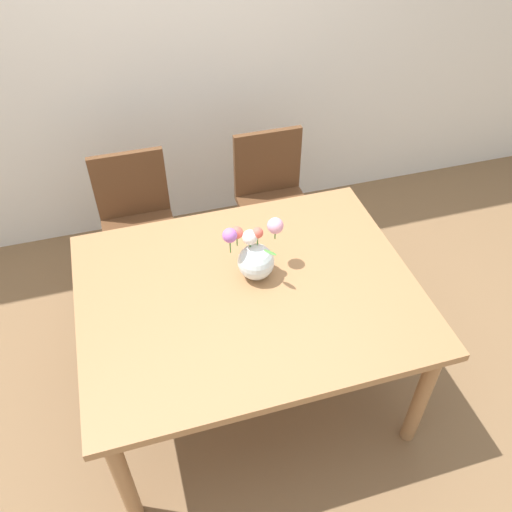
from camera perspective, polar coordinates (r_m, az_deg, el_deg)
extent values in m
plane|color=brown|center=(2.98, -0.69, -13.45)|extent=(12.00, 12.00, 0.00)
cube|color=silver|center=(3.39, -9.00, 23.99)|extent=(7.00, 0.10, 2.80)
cube|color=#9E7047|center=(2.41, -0.83, -3.95)|extent=(1.51, 1.19, 0.04)
cylinder|color=#9E7047|center=(2.40, -14.04, -22.14)|extent=(0.07, 0.07, 0.70)
cylinder|color=#9E7047|center=(2.63, 17.33, -14.18)|extent=(0.07, 0.07, 0.70)
cylinder|color=#9E7047|center=(3.00, -16.07, -4.36)|extent=(0.07, 0.07, 0.70)
cylinder|color=#9E7047|center=(3.19, 8.46, 0.57)|extent=(0.07, 0.07, 0.70)
cube|color=brown|center=(3.17, -12.29, 2.22)|extent=(0.42, 0.42, 0.04)
cylinder|color=brown|center=(3.21, -8.11, -2.40)|extent=(0.04, 0.04, 0.44)
cylinder|color=brown|center=(3.20, -14.43, -3.65)|extent=(0.04, 0.04, 0.44)
cylinder|color=brown|center=(3.47, -9.17, 1.68)|extent=(0.04, 0.04, 0.44)
cylinder|color=brown|center=(3.47, -15.01, 0.54)|extent=(0.04, 0.04, 0.44)
cube|color=brown|center=(3.19, -13.33, 7.48)|extent=(0.42, 0.04, 0.42)
cube|color=brown|center=(3.28, 2.17, 4.94)|extent=(0.42, 0.42, 0.04)
cylinder|color=brown|center=(3.36, 5.94, 0.44)|extent=(0.04, 0.04, 0.44)
cylinder|color=brown|center=(3.27, 0.03, -0.76)|extent=(0.04, 0.04, 0.44)
cylinder|color=brown|center=(3.61, 3.92, 4.16)|extent=(0.04, 0.04, 0.44)
cylinder|color=brown|center=(3.53, -1.62, 3.13)|extent=(0.04, 0.04, 0.44)
cube|color=brown|center=(3.30, 1.24, 10.04)|extent=(0.42, 0.04, 0.42)
sphere|color=silver|center=(2.40, 0.00, -0.63)|extent=(0.17, 0.17, 0.17)
sphere|color=#E55B4C|center=(2.32, 0.17, 2.50)|extent=(0.05, 0.05, 0.05)
cylinder|color=#478438|center=(2.35, 0.17, 1.66)|extent=(0.01, 0.01, 0.09)
sphere|color=#EA9EBC|center=(2.38, 2.08, 3.27)|extent=(0.07, 0.07, 0.07)
cylinder|color=#478438|center=(2.40, 2.06, 2.56)|extent=(0.01, 0.01, 0.08)
sphere|color=#E55B4C|center=(2.32, -0.67, 2.08)|extent=(0.05, 0.05, 0.05)
cylinder|color=#478438|center=(2.35, -0.66, 1.41)|extent=(0.01, 0.01, 0.07)
sphere|color=#E55B4C|center=(2.34, -2.07, 2.53)|extent=(0.06, 0.06, 0.06)
cylinder|color=#478438|center=(2.37, -2.05, 1.82)|extent=(0.01, 0.01, 0.08)
sphere|color=#B266C6|center=(2.29, -2.83, 2.22)|extent=(0.07, 0.07, 0.07)
cylinder|color=#478438|center=(2.33, -2.79, 1.29)|extent=(0.01, 0.01, 0.10)
sphere|color=white|center=(2.32, -0.65, 2.02)|extent=(0.07, 0.07, 0.07)
cylinder|color=#478438|center=(2.35, -0.64, 1.35)|extent=(0.01, 0.01, 0.07)
ellipsoid|color=#478438|center=(2.39, -0.27, 2.12)|extent=(0.03, 0.07, 0.01)
ellipsoid|color=#478438|center=(2.29, 1.54, 0.38)|extent=(0.06, 0.07, 0.02)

